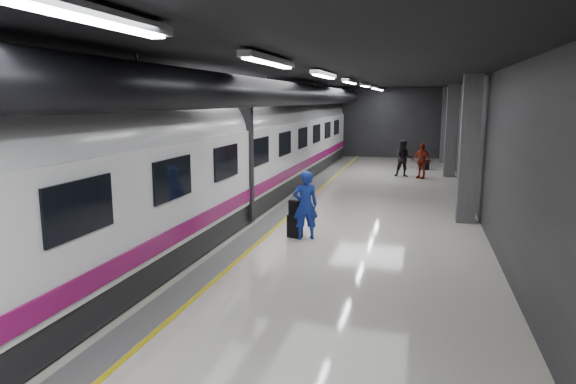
% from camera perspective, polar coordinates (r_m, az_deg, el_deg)
% --- Properties ---
extents(ground, '(40.00, 40.00, 0.00)m').
position_cam_1_polar(ground, '(15.27, 2.31, -4.00)').
color(ground, silver).
rests_on(ground, ground).
extents(platform_hall, '(10.02, 40.02, 4.51)m').
position_cam_1_polar(platform_hall, '(15.80, 2.11, 9.44)').
color(platform_hall, black).
rests_on(platform_hall, ground).
extents(train, '(3.05, 38.00, 4.05)m').
position_cam_1_polar(train, '(15.90, -9.18, 4.02)').
color(train, black).
rests_on(train, ground).
extents(traveler_main, '(0.81, 0.69, 1.88)m').
position_cam_1_polar(traveler_main, '(13.88, 1.95, -1.47)').
color(traveler_main, '#1841B4').
rests_on(traveler_main, ground).
extents(suitcase_main, '(0.44, 0.35, 0.63)m').
position_cam_1_polar(suitcase_main, '(14.16, 0.77, -3.82)').
color(suitcase_main, black).
rests_on(suitcase_main, ground).
extents(shoulder_bag, '(0.34, 0.26, 0.41)m').
position_cam_1_polar(shoulder_bag, '(14.04, 0.74, -1.78)').
color(shoulder_bag, black).
rests_on(shoulder_bag, suitcase_main).
extents(traveler_far_a, '(0.93, 0.75, 1.82)m').
position_cam_1_polar(traveler_far_a, '(25.93, 12.74, 3.66)').
color(traveler_far_a, black).
rests_on(traveler_far_a, ground).
extents(traveler_far_b, '(1.08, 0.88, 1.72)m').
position_cam_1_polar(traveler_far_b, '(25.60, 14.60, 3.39)').
color(traveler_far_b, maroon).
rests_on(traveler_far_b, ground).
extents(suitcase_far, '(0.43, 0.37, 0.54)m').
position_cam_1_polar(suitcase_far, '(28.90, 15.00, 2.94)').
color(suitcase_far, black).
rests_on(suitcase_far, ground).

